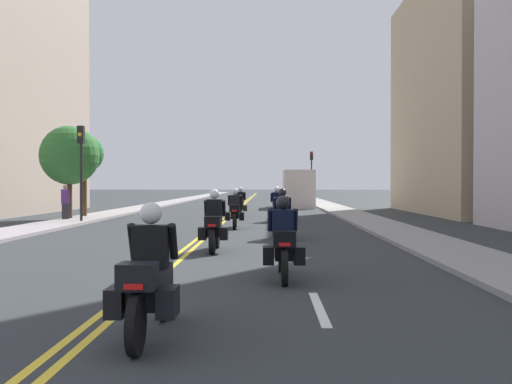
% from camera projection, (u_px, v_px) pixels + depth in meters
% --- Properties ---
extents(ground_plane, '(264.00, 264.00, 0.00)m').
position_uv_depth(ground_plane, '(241.00, 206.00, 48.68)').
color(ground_plane, '#2C3134').
extents(sidewalk_left, '(2.15, 144.00, 0.12)m').
position_uv_depth(sidewalk_left, '(156.00, 205.00, 48.82)').
color(sidewalk_left, gray).
rests_on(sidewalk_left, ground).
extents(sidewalk_right, '(2.15, 144.00, 0.12)m').
position_uv_depth(sidewalk_right, '(326.00, 205.00, 48.54)').
color(sidewalk_right, gray).
rests_on(sidewalk_right, ground).
extents(centreline_yellow_inner, '(0.12, 132.00, 0.01)m').
position_uv_depth(centreline_yellow_inner, '(240.00, 206.00, 48.68)').
color(centreline_yellow_inner, yellow).
rests_on(centreline_yellow_inner, ground).
extents(centreline_yellow_outer, '(0.12, 132.00, 0.01)m').
position_uv_depth(centreline_yellow_outer, '(243.00, 206.00, 48.68)').
color(centreline_yellow_outer, yellow).
rests_on(centreline_yellow_outer, ground).
extents(lane_dashes_white, '(0.14, 56.40, 0.01)m').
position_uv_depth(lane_dashes_white, '(283.00, 220.00, 29.63)').
color(lane_dashes_white, silver).
rests_on(lane_dashes_white, ground).
extents(building_right_1, '(9.47, 16.20, 14.11)m').
position_uv_depth(building_right_1, '(497.00, 97.00, 35.96)').
color(building_right_1, tan).
rests_on(building_right_1, ground).
extents(motorcycle_0, '(0.76, 2.31, 1.59)m').
position_uv_depth(motorcycle_0, '(149.00, 282.00, 6.91)').
color(motorcycle_0, black).
rests_on(motorcycle_0, ground).
extents(motorcycle_1, '(0.77, 2.30, 1.58)m').
position_uv_depth(motorcycle_1, '(283.00, 245.00, 11.19)').
color(motorcycle_1, black).
rests_on(motorcycle_1, ground).
extents(motorcycle_2, '(0.76, 2.13, 1.66)m').
position_uv_depth(motorcycle_2, '(214.00, 227.00, 15.83)').
color(motorcycle_2, black).
rests_on(motorcycle_2, ground).
extents(motorcycle_3, '(0.77, 2.13, 1.65)m').
position_uv_depth(motorcycle_3, '(282.00, 218.00, 19.52)').
color(motorcycle_3, black).
rests_on(motorcycle_3, ground).
extents(motorcycle_4, '(0.78, 2.19, 1.62)m').
position_uv_depth(motorcycle_4, '(235.00, 212.00, 24.01)').
color(motorcycle_4, black).
rests_on(motorcycle_4, ground).
extents(motorcycle_5, '(0.77, 2.16, 1.67)m').
position_uv_depth(motorcycle_5, '(277.00, 208.00, 28.26)').
color(motorcycle_5, black).
rests_on(motorcycle_5, ground).
extents(motorcycle_6, '(0.76, 2.10, 1.63)m').
position_uv_depth(motorcycle_6, '(240.00, 205.00, 32.53)').
color(motorcycle_6, black).
rests_on(motorcycle_6, ground).
extents(traffic_light_near, '(0.28, 0.38, 4.42)m').
position_uv_depth(traffic_light_near, '(81.00, 156.00, 26.96)').
color(traffic_light_near, black).
rests_on(traffic_light_near, ground).
extents(traffic_light_far, '(0.28, 0.38, 4.80)m').
position_uv_depth(traffic_light_far, '(312.00, 167.00, 55.68)').
color(traffic_light_far, black).
rests_on(traffic_light_far, ground).
extents(pedestrian_0, '(0.42, 0.38, 1.77)m').
position_uv_depth(pedestrian_0, '(65.00, 202.00, 28.44)').
color(pedestrian_0, '#2A282F').
rests_on(pedestrian_0, ground).
extents(street_tree_0, '(2.89, 2.89, 4.64)m').
position_uv_depth(street_tree_0, '(69.00, 155.00, 29.20)').
color(street_tree_0, '#483421').
rests_on(street_tree_0, ground).
extents(street_tree_1, '(2.00, 2.00, 4.40)m').
position_uv_depth(street_tree_1, '(84.00, 154.00, 31.25)').
color(street_tree_1, '#4F3621').
rests_on(street_tree_1, ground).
extents(parked_truck, '(2.20, 6.50, 2.80)m').
position_uv_depth(parked_truck, '(298.00, 191.00, 45.20)').
color(parked_truck, beige).
rests_on(parked_truck, ground).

